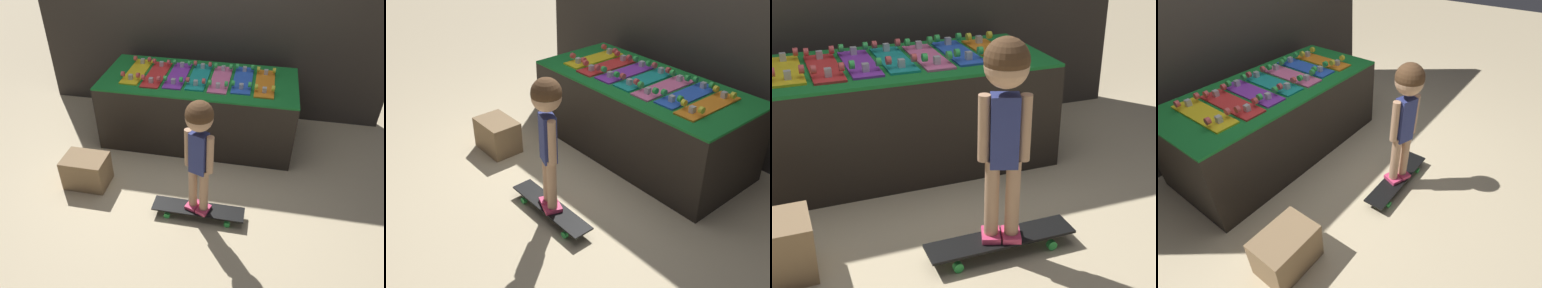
# 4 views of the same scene
# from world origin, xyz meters

# --- Properties ---
(ground_plane) EXTENTS (16.00, 16.00, 0.00)m
(ground_plane) POSITION_xyz_m (0.00, 0.00, 0.00)
(ground_plane) COLOR beige
(back_wall) EXTENTS (4.08, 0.10, 2.66)m
(back_wall) POSITION_xyz_m (0.00, 1.29, 1.33)
(back_wall) COLOR #332D28
(back_wall) RESTS_ON ground_plane
(display_rack) EXTENTS (2.02, 0.90, 0.72)m
(display_rack) POSITION_xyz_m (0.00, 0.65, 0.36)
(display_rack) COLOR black
(display_rack) RESTS_ON ground_plane
(skateboard_yellow_on_rack) EXTENTS (0.19, 0.62, 0.09)m
(skateboard_yellow_on_rack) POSITION_xyz_m (-0.68, 0.66, 0.74)
(skateboard_yellow_on_rack) COLOR yellow
(skateboard_yellow_on_rack) RESTS_ON display_rack
(skateboard_red_on_rack) EXTENTS (0.19, 0.62, 0.09)m
(skateboard_red_on_rack) POSITION_xyz_m (-0.45, 0.63, 0.74)
(skateboard_red_on_rack) COLOR red
(skateboard_red_on_rack) RESTS_ON display_rack
(skateboard_purple_on_rack) EXTENTS (0.19, 0.62, 0.09)m
(skateboard_purple_on_rack) POSITION_xyz_m (-0.23, 0.65, 0.74)
(skateboard_purple_on_rack) COLOR purple
(skateboard_purple_on_rack) RESTS_ON display_rack
(skateboard_teal_on_rack) EXTENTS (0.19, 0.62, 0.09)m
(skateboard_teal_on_rack) POSITION_xyz_m (0.00, 0.66, 0.74)
(skateboard_teal_on_rack) COLOR teal
(skateboard_teal_on_rack) RESTS_ON display_rack
(skateboard_pink_on_rack) EXTENTS (0.19, 0.62, 0.09)m
(skateboard_pink_on_rack) POSITION_xyz_m (0.23, 0.64, 0.74)
(skateboard_pink_on_rack) COLOR pink
(skateboard_pink_on_rack) RESTS_ON display_rack
(skateboard_blue_on_rack) EXTENTS (0.19, 0.62, 0.09)m
(skateboard_blue_on_rack) POSITION_xyz_m (0.45, 0.67, 0.74)
(skateboard_blue_on_rack) COLOR blue
(skateboard_blue_on_rack) RESTS_ON display_rack
(skateboard_orange_on_rack) EXTENTS (0.19, 0.62, 0.09)m
(skateboard_orange_on_rack) POSITION_xyz_m (0.68, 0.64, 0.74)
(skateboard_orange_on_rack) COLOR orange
(skateboard_orange_on_rack) RESTS_ON display_rack
(skateboard_on_floor) EXTENTS (0.80, 0.18, 0.09)m
(skateboard_on_floor) POSITION_xyz_m (0.22, -0.58, 0.07)
(skateboard_on_floor) COLOR black
(skateboard_on_floor) RESTS_ON ground_plane
(child) EXTENTS (0.24, 0.21, 1.05)m
(child) POSITION_xyz_m (0.22, -0.58, 0.83)
(child) COLOR #E03D6B
(child) RESTS_ON skateboard_on_floor
(storage_box) EXTENTS (0.40, 0.29, 0.31)m
(storage_box) POSITION_xyz_m (-0.89, -0.36, 0.15)
(storage_box) COLOR #8E704C
(storage_box) RESTS_ON ground_plane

